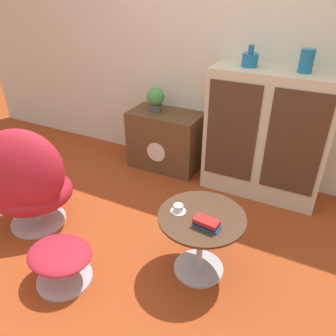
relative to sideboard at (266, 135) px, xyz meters
name	(u,v)px	position (x,y,z in m)	size (l,w,h in m)	color
ground_plane	(136,252)	(-0.63, -1.31, -0.60)	(12.00, 12.00, 0.00)	#9E3D19
wall_back	(216,45)	(-0.63, 0.25, 0.70)	(6.40, 0.06, 2.60)	beige
sideboard	(266,135)	(0.00, 0.00, 0.00)	(1.08, 0.45, 1.19)	beige
tv_console	(165,140)	(-1.05, 0.01, -0.28)	(0.76, 0.43, 0.63)	brown
egg_chair	(26,183)	(-1.55, -1.43, -0.15)	(0.89, 0.87, 0.94)	#B7B7BC
ottoman	(60,258)	(-0.94, -1.76, -0.39)	(0.45, 0.39, 0.29)	#B7B7BC
coffee_table	(201,234)	(-0.13, -1.25, -0.26)	(0.59, 0.59, 0.49)	#B7B7BC
vase_leftmost	(250,59)	(-0.24, 0.00, 0.66)	(0.14, 0.14, 0.18)	#196699
vase_inner_left	(307,61)	(0.21, 0.00, 0.69)	(0.11, 0.11, 0.18)	#196699
potted_plant	(156,98)	(-1.16, 0.01, 0.17)	(0.19, 0.19, 0.25)	#4C4C51
teacup	(178,209)	(-0.29, -1.28, -0.08)	(0.11, 0.11, 0.05)	white
book_stack	(207,223)	(-0.06, -1.34, -0.07)	(0.17, 0.10, 0.06)	#1E478C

